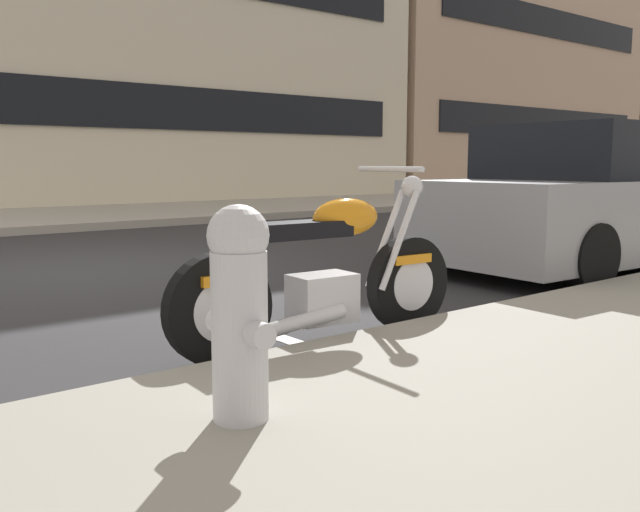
# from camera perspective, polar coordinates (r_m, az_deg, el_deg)

# --- Properties ---
(ground_plane) EXTENTS (260.00, 260.00, 0.00)m
(ground_plane) POSITION_cam_1_polar(r_m,az_deg,el_deg) (7.71, -19.21, -1.15)
(ground_plane) COLOR #28282B
(sidewalk_far_curb) EXTENTS (120.00, 5.00, 0.14)m
(sidewalk_far_curb) POSITION_cam_1_polar(r_m,az_deg,el_deg) (20.08, 7.65, 4.68)
(sidewalk_far_curb) COLOR gray
(sidewalk_far_curb) RESTS_ON ground
(parking_stall_stripe) EXTENTS (0.12, 2.20, 0.01)m
(parking_stall_stripe) POSITION_cam_1_polar(r_m,az_deg,el_deg) (4.61, -4.17, -6.53)
(parking_stall_stripe) COLOR silver
(parking_stall_stripe) RESTS_ON ground
(parked_motorcycle) EXTENTS (2.09, 0.62, 1.12)m
(parked_motorcycle) POSITION_cam_1_polar(r_m,az_deg,el_deg) (4.24, 0.47, -1.85)
(parked_motorcycle) COLOR black
(parked_motorcycle) RESTS_ON ground
(parked_car_across_street) EXTENTS (4.60, 2.09, 1.54)m
(parked_car_across_street) POSITION_cam_1_polar(r_m,az_deg,el_deg) (8.15, 22.37, 4.20)
(parked_car_across_street) COLOR gray
(parked_car_across_street) RESTS_ON ground
(car_opposite_curb) EXTENTS (4.64, 2.00, 1.34)m
(car_opposite_curb) POSITION_cam_1_polar(r_m,az_deg,el_deg) (21.24, 20.72, 5.95)
(car_opposite_curb) COLOR black
(car_opposite_curb) RESTS_ON ground
(fire_hydrant) EXTENTS (0.24, 0.36, 0.85)m
(fire_hydrant) POSITION_cam_1_polar(r_m,az_deg,el_deg) (2.65, -6.77, -4.29)
(fire_hydrant) COLOR #B7B7BC
(fire_hydrant) RESTS_ON sidewalk_near_curb
(townhouse_near_left) EXTENTS (14.55, 10.32, 11.50)m
(townhouse_near_left) POSITION_cam_1_polar(r_m,az_deg,el_deg) (23.67, -15.51, 18.76)
(townhouse_near_left) COLOR beige
(townhouse_near_left) RESTS_ON ground
(townhouse_mid_block) EXTENTS (15.39, 10.72, 12.55)m
(townhouse_mid_block) POSITION_cam_1_polar(r_m,az_deg,el_deg) (33.12, 10.58, 16.60)
(townhouse_mid_block) COLOR tan
(townhouse_mid_block) RESTS_ON ground
(townhouse_behind_pole) EXTENTS (10.41, 9.22, 10.21)m
(townhouse_behind_pole) POSITION_cam_1_polar(r_m,az_deg,el_deg) (44.07, 23.54, 12.33)
(townhouse_behind_pole) COLOR tan
(townhouse_behind_pole) RESTS_ON ground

